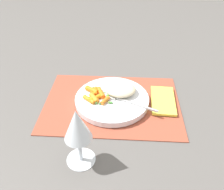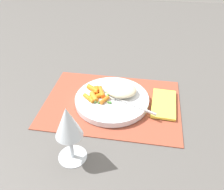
{
  "view_description": "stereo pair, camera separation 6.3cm",
  "coord_description": "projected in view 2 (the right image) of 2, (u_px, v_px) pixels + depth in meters",
  "views": [
    {
      "loc": [
        -0.04,
        0.62,
        0.51
      ],
      "look_at": [
        0.0,
        0.0,
        0.04
      ],
      "focal_mm": 38.69,
      "sensor_mm": 36.0,
      "label": 1
    },
    {
      "loc": [
        -0.1,
        0.61,
        0.51
      ],
      "look_at": [
        0.0,
        0.0,
        0.04
      ],
      "focal_mm": 38.69,
      "sensor_mm": 36.0,
      "label": 2
    }
  ],
  "objects": [
    {
      "name": "plate",
      "position": [
        112.0,
        100.0,
        0.79
      ],
      "size": [
        0.24,
        0.24,
        0.02
      ],
      "primitive_type": "cylinder",
      "color": "white",
      "rests_on": "placemat"
    },
    {
      "name": "placemat",
      "position": [
        112.0,
        103.0,
        0.8
      ],
      "size": [
        0.44,
        0.32,
        0.01
      ],
      "primitive_type": "cube",
      "color": "#9E4733",
      "rests_on": "ground_plane"
    },
    {
      "name": "pea_scatter",
      "position": [
        101.0,
        95.0,
        0.79
      ],
      "size": [
        0.09,
        0.09,
        0.01
      ],
      "color": "#59983A",
      "rests_on": "plate"
    },
    {
      "name": "fork",
      "position": [
        123.0,
        101.0,
        0.77
      ],
      "size": [
        0.18,
        0.09,
        0.01
      ],
      "color": "#B9B9B9",
      "rests_on": "plate"
    },
    {
      "name": "ground_plane",
      "position": [
        112.0,
        103.0,
        0.8
      ],
      "size": [
        2.4,
        2.4,
        0.0
      ],
      "primitive_type": "plane",
      "color": "#565451"
    },
    {
      "name": "rice_mound",
      "position": [
        121.0,
        90.0,
        0.79
      ],
      "size": [
        0.1,
        0.09,
        0.03
      ],
      "primitive_type": "ellipsoid",
      "color": "beige",
      "rests_on": "plate"
    },
    {
      "name": "napkin",
      "position": [
        164.0,
        104.0,
        0.79
      ],
      "size": [
        0.08,
        0.15,
        0.01
      ],
      "primitive_type": "cube",
      "rotation": [
        0.0,
        0.0,
        -0.04
      ],
      "color": "#EAE54C",
      "rests_on": "placemat"
    },
    {
      "name": "carrot_portion",
      "position": [
        96.0,
        94.0,
        0.79
      ],
      "size": [
        0.09,
        0.09,
        0.02
      ],
      "color": "orange",
      "rests_on": "plate"
    },
    {
      "name": "wine_glass",
      "position": [
        68.0,
        125.0,
        0.56
      ],
      "size": [
        0.07,
        0.07,
        0.17
      ],
      "color": "silver",
      "rests_on": "ground_plane"
    }
  ]
}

